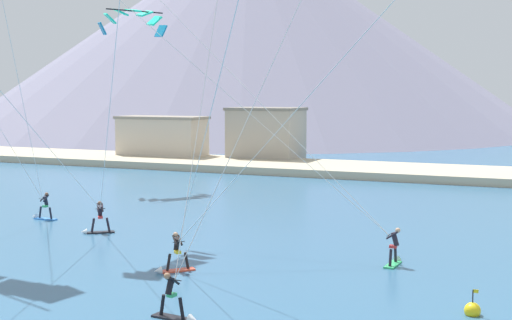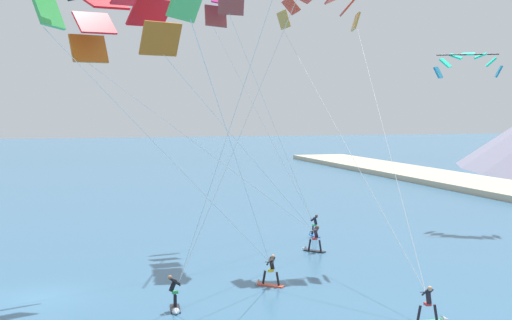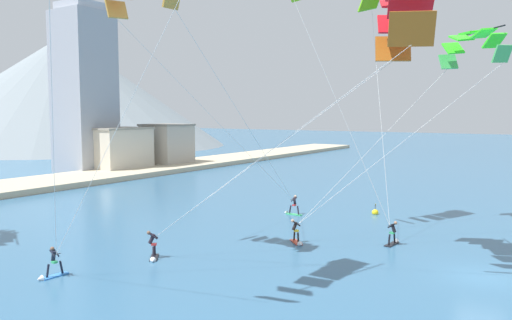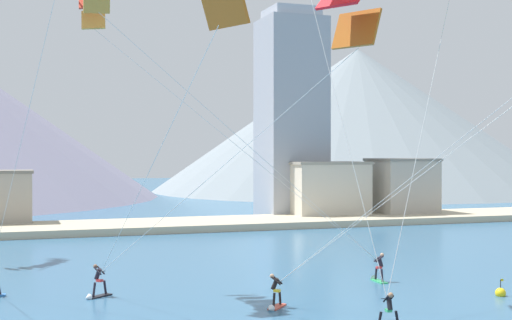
% 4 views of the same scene
% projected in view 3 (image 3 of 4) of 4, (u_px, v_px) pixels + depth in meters
% --- Properties ---
extents(ground_plane, '(400.00, 400.00, 0.00)m').
position_uv_depth(ground_plane, '(481.00, 277.00, 26.51)').
color(ground_plane, '#336084').
extents(kitesurfer_near_lead, '(1.78, 0.65, 1.70)m').
position_uv_depth(kitesurfer_near_lead, '(394.00, 237.00, 33.12)').
color(kitesurfer_near_lead, black).
rests_on(kitesurfer_near_lead, ground).
extents(kitesurfer_near_trail, '(1.47, 1.56, 1.70)m').
position_uv_depth(kitesurfer_near_trail, '(297.00, 236.00, 33.32)').
color(kitesurfer_near_trail, '#E54C33').
rests_on(kitesurfer_near_trail, ground).
extents(kitesurfer_mid_center, '(0.60, 1.76, 1.76)m').
position_uv_depth(kitesurfer_mid_center, '(292.00, 208.00, 42.92)').
color(kitesurfer_mid_center, '#33B266').
rests_on(kitesurfer_mid_center, ground).
extents(kitesurfer_far_left, '(1.60, 1.40, 1.76)m').
position_uv_depth(kitesurfer_far_left, '(153.00, 250.00, 29.75)').
color(kitesurfer_far_left, black).
rests_on(kitesurfer_far_left, ground).
extents(kitesurfer_far_right, '(1.76, 0.56, 1.68)m').
position_uv_depth(kitesurfer_far_right, '(51.00, 269.00, 26.40)').
color(kitesurfer_far_right, '#337FDB').
rests_on(kitesurfer_far_right, ground).
extents(parafoil_kite_near_trail, '(12.94, 11.52, 13.40)m').
position_uv_depth(parafoil_kite_near_trail, '(472.00, 45.00, 36.28)').
color(parafoil_kite_near_trail, '#45B257').
extents(parafoil_kite_far_left, '(9.78, 15.32, 13.90)m').
position_uv_depth(parafoil_kite_far_left, '(402.00, 14.00, 26.59)').
color(parafoil_kite_far_left, '#B55C18').
extents(race_marker_buoy, '(0.56, 0.56, 1.02)m').
position_uv_depth(race_marker_buoy, '(375.00, 212.00, 43.02)').
color(race_marker_buoy, yellow).
rests_on(race_marker_buoy, ground).
extents(shore_building_harbour_front, '(8.88, 6.52, 6.60)m').
position_uv_depth(shore_building_harbour_front, '(118.00, 150.00, 74.09)').
color(shore_building_harbour_front, beige).
rests_on(shore_building_harbour_front, ground).
extents(shore_building_quay_west, '(6.84, 6.52, 6.97)m').
position_uv_depth(shore_building_quay_west, '(167.00, 145.00, 81.04)').
color(shore_building_quay_west, '#B7AD9E').
rests_on(shore_building_quay_west, ground).
extents(highrise_tower, '(7.00, 7.00, 24.54)m').
position_uv_depth(highrise_tower, '(85.00, 90.00, 73.02)').
color(highrise_tower, '#999EA8').
rests_on(highrise_tower, ground).
extents(mountain_peak_central_summit, '(84.30, 84.30, 29.21)m').
position_uv_depth(mountain_peak_central_summit, '(65.00, 91.00, 132.80)').
color(mountain_peak_central_summit, gray).
rests_on(mountain_peak_central_summit, ground).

